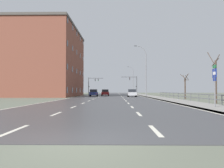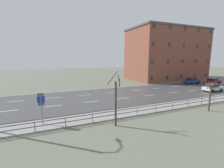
# 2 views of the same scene
# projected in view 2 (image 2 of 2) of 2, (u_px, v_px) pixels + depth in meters

# --- Properties ---
(ground_plane) EXTENTS (160.00, 160.00, 0.12)m
(ground_plane) POSITION_uv_depth(u_px,v_px,m) (209.00, 86.00, 36.57)
(ground_plane) COLOR #5B6051
(guardrail) EXTENTS (0.07, 37.34, 1.00)m
(guardrail) POSITION_uv_depth(u_px,v_px,m) (137.00, 110.00, 17.55)
(guardrail) COLOR #515459
(guardrail) RESTS_ON ground
(highway_sign) EXTENTS (0.09, 0.68, 3.28)m
(highway_sign) POSITION_uv_depth(u_px,v_px,m) (41.00, 105.00, 14.85)
(highway_sign) COLOR slate
(highway_sign) RESTS_ON ground
(car_distant) EXTENTS (1.88, 4.12, 1.57)m
(car_distant) POSITION_uv_depth(u_px,v_px,m) (213.00, 81.00, 39.09)
(car_distant) COLOR maroon
(car_distant) RESTS_ON ground
(car_near_right) EXTENTS (1.93, 4.15, 1.57)m
(car_near_right) POSITION_uv_depth(u_px,v_px,m) (192.00, 81.00, 39.56)
(car_near_right) COLOR navy
(car_near_right) RESTS_ON ground
(car_far_right) EXTENTS (1.88, 4.12, 1.57)m
(car_far_right) POSITION_uv_depth(u_px,v_px,m) (213.00, 87.00, 30.38)
(car_far_right) COLOR #B7B7BC
(car_far_right) RESTS_ON ground
(brick_building) EXTENTS (13.72, 23.44, 15.56)m
(brick_building) POSITION_uv_depth(u_px,v_px,m) (166.00, 54.00, 48.38)
(brick_building) COLOR brown
(brick_building) RESTS_ON ground
(bare_tree_near) EXTENTS (1.14, 1.17, 5.38)m
(bare_tree_near) POSITION_uv_depth(u_px,v_px,m) (116.00, 102.00, 14.63)
(bare_tree_near) COLOR #423328
(bare_tree_near) RESTS_ON ground
(bare_tree_mid) EXTENTS (1.38, 1.47, 4.02)m
(bare_tree_mid) POSITION_uv_depth(u_px,v_px,m) (210.00, 96.00, 18.88)
(bare_tree_mid) COLOR #423328
(bare_tree_mid) RESTS_ON ground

